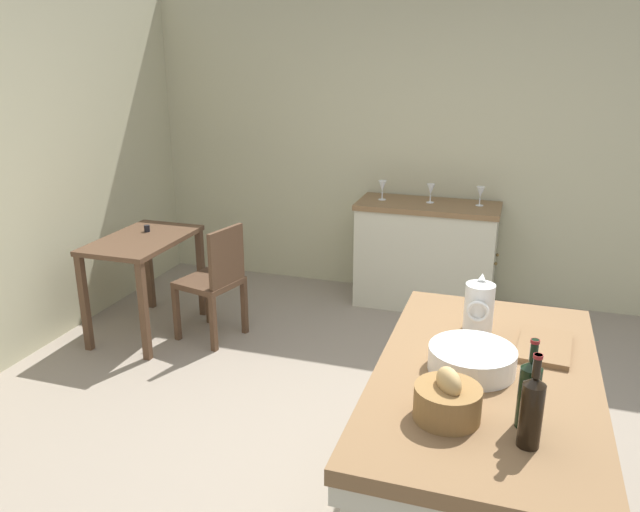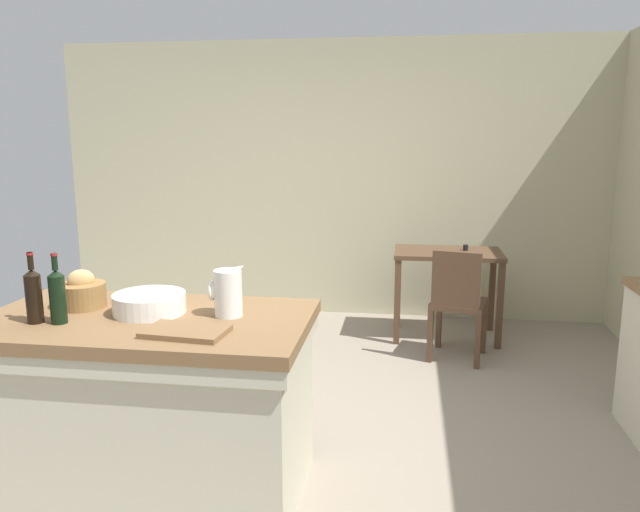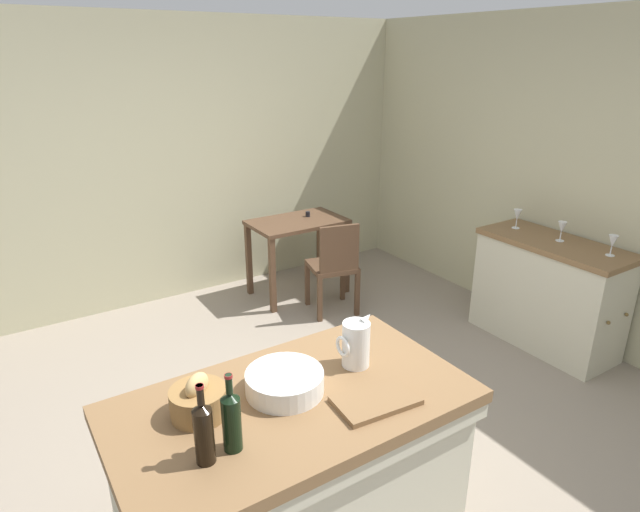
% 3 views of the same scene
% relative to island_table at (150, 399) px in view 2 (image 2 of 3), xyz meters
% --- Properties ---
extents(ground_plane, '(6.76, 6.76, 0.00)m').
position_rel_island_table_xyz_m(ground_plane, '(0.49, 0.65, -0.48)').
color(ground_plane, gray).
extents(wall_back, '(5.32, 0.12, 2.60)m').
position_rel_island_table_xyz_m(wall_back, '(0.49, 3.25, 0.82)').
color(wall_back, '#B7B28E').
rests_on(wall_back, ground).
extents(island_table, '(1.53, 0.85, 0.89)m').
position_rel_island_table_xyz_m(island_table, '(0.00, 0.00, 0.00)').
color(island_table, brown).
rests_on(island_table, ground).
extents(writing_desk, '(0.90, 0.56, 0.81)m').
position_rel_island_table_xyz_m(writing_desk, '(1.55, 2.59, 0.15)').
color(writing_desk, '#513826').
rests_on(writing_desk, ground).
extents(wooden_chair, '(0.48, 0.48, 0.88)m').
position_rel_island_table_xyz_m(wooden_chair, '(1.60, 2.03, -0.01)').
color(wooden_chair, '#513826').
rests_on(wooden_chair, ground).
extents(pitcher, '(0.17, 0.13, 0.26)m').
position_rel_island_table_xyz_m(pitcher, '(0.38, 0.07, 0.52)').
color(pitcher, white).
rests_on(pitcher, island_table).
extents(wash_bowl, '(0.34, 0.34, 0.10)m').
position_rel_island_table_xyz_m(wash_bowl, '(-0.00, 0.06, 0.46)').
color(wash_bowl, white).
rests_on(wash_bowl, island_table).
extents(bread_basket, '(0.23, 0.23, 0.19)m').
position_rel_island_table_xyz_m(bread_basket, '(-0.37, 0.11, 0.48)').
color(bread_basket, olive).
rests_on(bread_basket, island_table).
extents(cutting_board, '(0.36, 0.24, 0.02)m').
position_rel_island_table_xyz_m(cutting_board, '(0.28, -0.22, 0.42)').
color(cutting_board, brown).
rests_on(cutting_board, island_table).
extents(wine_bottle_dark, '(0.07, 0.07, 0.32)m').
position_rel_island_table_xyz_m(wine_bottle_dark, '(-0.34, -0.15, 0.54)').
color(wine_bottle_dark, black).
rests_on(wine_bottle_dark, island_table).
extents(wine_bottle_amber, '(0.07, 0.07, 0.32)m').
position_rel_island_table_xyz_m(wine_bottle_amber, '(-0.45, -0.16, 0.54)').
color(wine_bottle_amber, black).
rests_on(wine_bottle_amber, island_table).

